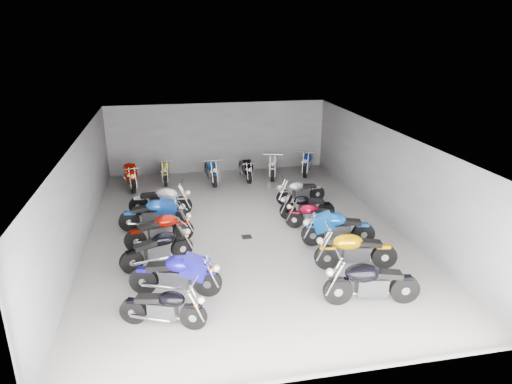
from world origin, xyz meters
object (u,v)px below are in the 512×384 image
Objects in this scene: motorcycle_right_d at (314,216)px; motorcycle_right_f at (300,191)px; drain_grate at (247,237)px; motorcycle_back_a at (130,175)px; motorcycle_right_e at (306,206)px; motorcycle_back_f at (307,162)px; motorcycle_left_a at (164,307)px; motorcycle_back_e at (273,165)px; motorcycle_back_d at (245,169)px; motorcycle_left_f at (161,201)px; motorcycle_right_a at (371,283)px; motorcycle_left_d at (160,230)px; motorcycle_right_b at (355,250)px; motorcycle_back_b at (166,171)px; motorcycle_back_c at (211,171)px; motorcycle_left_e at (154,214)px; motorcycle_left_b at (176,275)px; motorcycle_left_c at (158,248)px.

motorcycle_right_d reaches higher than motorcycle_right_f.
motorcycle_back_a is (-3.97, 5.79, 0.56)m from drain_grate.
motorcycle_back_f is at bearing -9.90° from motorcycle_right_e.
motorcycle_back_f reaches higher than drain_grate.
motorcycle_back_e reaches higher than motorcycle_left_a.
motorcycle_back_e is at bearing -177.71° from motorcycle_back_d.
motorcycle_right_a is at bearing 47.05° from motorcycle_left_f.
motorcycle_left_a is 0.83× the size of motorcycle_right_a.
motorcycle_left_f reaches higher than drain_grate.
motorcycle_right_a is (4.98, -4.22, 0.04)m from motorcycle_left_d.
motorcycle_right_f is at bearing 9.78° from motorcycle_right_b.
motorcycle_right_a reaches higher than motorcycle_right_e.
motorcycle_back_e reaches higher than motorcycle_right_e.
motorcycle_back_d is (3.49, -0.32, -0.01)m from motorcycle_back_b.
motorcycle_left_d reaches higher than drain_grate.
motorcycle_back_c is at bearing 143.12° from motorcycle_left_d.
motorcycle_right_f is 0.89× the size of motorcycle_back_e.
motorcycle_right_f is at bearing 92.89° from motorcycle_back_f.
motorcycle_left_d is 1.03× the size of motorcycle_back_b.
motorcycle_left_e is at bearing 47.09° from motorcycle_back_d.
motorcycle_back_e reaches higher than drain_grate.
motorcycle_back_c is (-0.55, 5.85, 0.52)m from drain_grate.
motorcycle_left_d is 0.90× the size of motorcycle_right_a.
motorcycle_right_f is at bearing 109.23° from motorcycle_back_e.
motorcycle_left_e reaches higher than motorcycle_back_c.
motorcycle_right_b is (5.29, -2.51, 0.03)m from motorcycle_left_d.
motorcycle_back_d is at bearing 15.47° from motorcycle_right_a.
motorcycle_left_e is 0.96× the size of motorcycle_back_a.
motorcycle_back_e reaches higher than motorcycle_back_b.
motorcycle_left_e reaches higher than motorcycle_back_d.
motorcycle_left_b is at bearing -174.36° from motorcycle_left_a.
motorcycle_left_a is 4.18m from motorcycle_left_d.
motorcycle_left_a is at bearing 117.14° from motorcycle_right_b.
motorcycle_right_d is 0.90× the size of motorcycle_back_f.
motorcycle_right_a reaches higher than motorcycle_left_c.
motorcycle_back_a is at bearing 167.38° from motorcycle_left_c.
motorcycle_back_f reaches higher than motorcycle_right_e.
motorcycle_left_d is at bearing 154.85° from motorcycle_left_c.
motorcycle_back_e is (4.80, -0.18, 0.05)m from motorcycle_back_b.
motorcycle_left_f reaches higher than motorcycle_left_d.
motorcycle_left_f is 8.37m from motorcycle_right_a.
motorcycle_back_a is 1.13× the size of motorcycle_back_b.
motorcycle_left_b reaches higher than motorcycle_back_c.
motorcycle_left_d is 5.86m from motorcycle_right_b.
motorcycle_left_c is 0.88× the size of motorcycle_back_a.
motorcycle_back_c reaches higher than motorcycle_right_d.
motorcycle_back_e is at bearing 69.36° from drain_grate.
motorcycle_back_f is (6.61, 10.60, 0.05)m from motorcycle_left_a.
motorcycle_right_a is 4.45m from motorcycle_right_d.
motorcycle_right_a is 1.08× the size of motorcycle_back_c.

